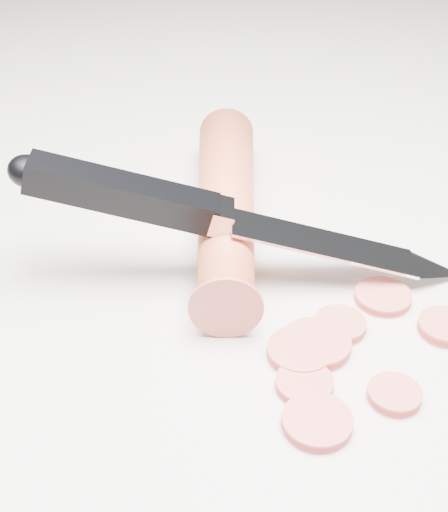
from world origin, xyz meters
name	(u,v)px	position (x,y,z in m)	size (l,w,h in m)	color
ground	(298,286)	(0.00, 0.00, 0.00)	(2.40, 2.40, 0.00)	silver
carrot	(226,205)	(-0.02, 0.07, 0.02)	(0.04, 0.04, 0.22)	#DD4F2C
carrot_slice_0	(316,344)	(-0.01, -0.05, 0.00)	(0.04, 0.04, 0.01)	#D15347
carrot_slice_1	(317,422)	(-0.04, -0.11, 0.00)	(0.04, 0.04, 0.01)	#D15347
carrot_slice_2	(304,384)	(-0.03, -0.08, 0.00)	(0.03, 0.03, 0.01)	#D15347
carrot_slice_3	(340,325)	(0.01, -0.04, 0.00)	(0.03, 0.03, 0.01)	#D15347
carrot_slice_4	(383,297)	(0.04, -0.03, 0.00)	(0.03, 0.03, 0.01)	#D15347
carrot_slice_5	(300,352)	(-0.03, -0.06, 0.00)	(0.04, 0.04, 0.01)	#D15347
carrot_slice_6	(394,394)	(0.01, -0.10, 0.00)	(0.03, 0.03, 0.01)	#D15347
carrot_slice_7	(445,327)	(0.06, -0.07, 0.00)	(0.03, 0.03, 0.01)	#D15347
kitchen_knife	(247,217)	(-0.03, 0.02, 0.04)	(0.28, 0.13, 0.09)	silver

